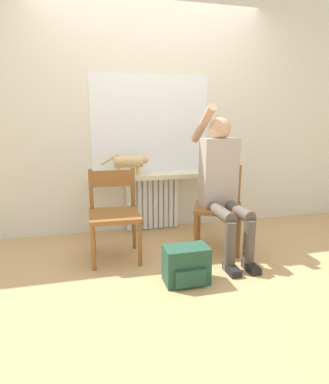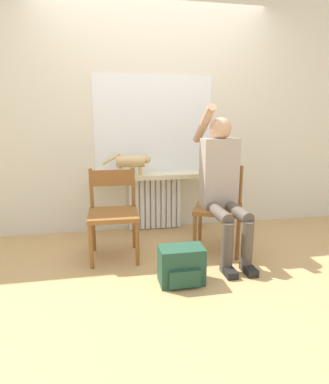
# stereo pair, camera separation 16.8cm
# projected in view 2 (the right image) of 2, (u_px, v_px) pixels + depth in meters

# --- Properties ---
(ground_plane) EXTENTS (12.00, 12.00, 0.00)m
(ground_plane) POSITION_uv_depth(u_px,v_px,m) (177.00, 272.00, 2.74)
(ground_plane) COLOR tan
(wall_with_window) EXTENTS (7.00, 0.06, 2.70)m
(wall_with_window) POSITION_uv_depth(u_px,v_px,m) (153.00, 112.00, 3.61)
(wall_with_window) COLOR silver
(wall_with_window) RESTS_ON ground_plane
(radiator) EXTENTS (0.62, 0.08, 0.63)m
(radiator) POSITION_uv_depth(u_px,v_px,m) (155.00, 203.00, 3.77)
(radiator) COLOR white
(radiator) RESTS_ON ground_plane
(windowsill) EXTENTS (1.39, 0.28, 0.05)m
(windowsill) POSITION_uv_depth(u_px,v_px,m) (156.00, 176.00, 3.60)
(windowsill) COLOR beige
(windowsill) RESTS_ON radiator
(window_glass) EXTENTS (1.33, 0.01, 1.07)m
(window_glass) POSITION_uv_depth(u_px,v_px,m) (154.00, 125.00, 3.61)
(window_glass) COLOR white
(window_glass) RESTS_ON windowsill
(chair_left) EXTENTS (0.46, 0.46, 0.82)m
(chair_left) POSITION_uv_depth(u_px,v_px,m) (113.00, 212.00, 2.98)
(chair_left) COLOR brown
(chair_left) RESTS_ON ground_plane
(chair_right) EXTENTS (0.60, 0.60, 0.82)m
(chair_right) POSITION_uv_depth(u_px,v_px,m) (219.00, 206.00, 3.16)
(chair_right) COLOR brown
(chair_right) RESTS_ON ground_plane
(person) EXTENTS (0.36, 1.04, 1.42)m
(person) POSITION_uv_depth(u_px,v_px,m) (223.00, 181.00, 2.99)
(person) COLOR brown
(person) RESTS_ON ground_plane
(cat) EXTENTS (0.52, 0.12, 0.25)m
(cat) POSITION_uv_depth(u_px,v_px,m) (132.00, 162.00, 3.46)
(cat) COLOR #DBB77A
(cat) RESTS_ON windowsill
(backpack) EXTENTS (0.35, 0.24, 0.30)m
(backpack) POSITION_uv_depth(u_px,v_px,m) (181.00, 266.00, 2.54)
(backpack) COLOR #234C38
(backpack) RESTS_ON ground_plane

